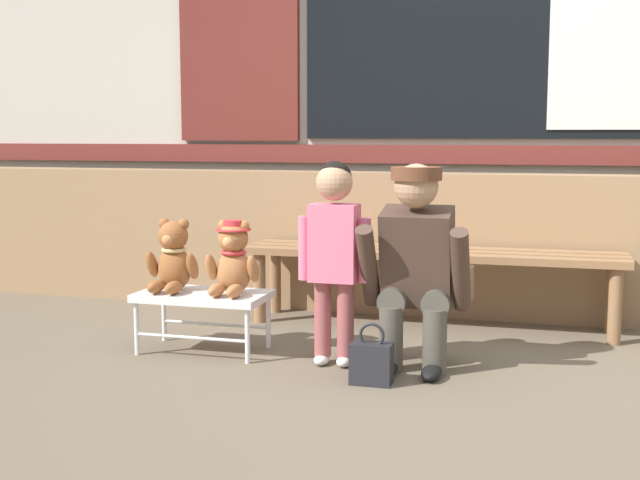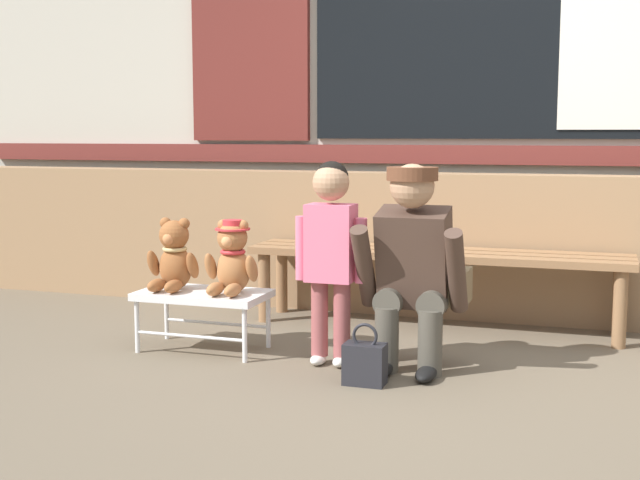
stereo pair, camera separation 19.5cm
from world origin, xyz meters
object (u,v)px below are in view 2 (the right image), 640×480
Objects in this scene: teddy_bear_plain at (174,257)px; child_standing at (331,240)px; small_display_bench at (203,298)px; teddy_bear_with_hat at (232,259)px; wooden_bench_long at (436,262)px; handbag_on_ground at (365,363)px; adult_crouching at (415,267)px.

child_standing is at bearing -3.92° from teddy_bear_plain.
teddy_bear_plain is at bearing 179.49° from small_display_bench.
small_display_bench is 0.26m from teddy_bear_with_hat.
wooden_bench_long is 7.72× the size of handbag_on_ground.
small_display_bench is 0.25m from teddy_bear_plain.
teddy_bear_with_hat reaches higher than small_display_bench.
teddy_bear_plain is at bearing -179.87° from teddy_bear_with_hat.
child_standing is (0.53, -0.06, 0.12)m from teddy_bear_with_hat.
teddy_bear_with_hat is 0.38× the size of adult_crouching.
teddy_bear_with_hat is (-0.85, -0.84, 0.10)m from wooden_bench_long.
wooden_bench_long is 2.19× the size of child_standing.
adult_crouching is 0.51m from handbag_on_ground.
wooden_bench_long is at bearing 44.52° from teddy_bear_with_hat.
teddy_bear_plain is 0.86m from child_standing.
handbag_on_ground is at bearing -22.23° from teddy_bear_with_hat.
wooden_bench_long is 1.32m from small_display_bench.
teddy_bear_plain reaches higher than small_display_bench.
adult_crouching reaches higher than wooden_bench_long.
child_standing is (-0.32, -0.90, 0.22)m from wooden_bench_long.
teddy_bear_with_hat is (0.32, 0.00, 0.01)m from teddy_bear_plain.
teddy_bear_plain is (-0.16, 0.00, 0.20)m from small_display_bench.
wooden_bench_long is 3.28× the size of small_display_bench.
handbag_on_ground is at bearing -116.61° from adult_crouching.
wooden_bench_long reaches higher than handbag_on_ground.
wooden_bench_long is 1.45m from teddy_bear_plain.
child_standing is at bearing 132.93° from handbag_on_ground.
teddy_bear_plain is 1.00× the size of teddy_bear_with_hat.
adult_crouching is (1.24, -0.01, 0.02)m from teddy_bear_plain.
wooden_bench_long is 5.78× the size of teddy_bear_with_hat.
teddy_bear_plain is 1.19m from handbag_on_ground.
handbag_on_ground is (-0.09, -1.15, -0.28)m from wooden_bench_long.
child_standing is (0.69, -0.06, 0.33)m from small_display_bench.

